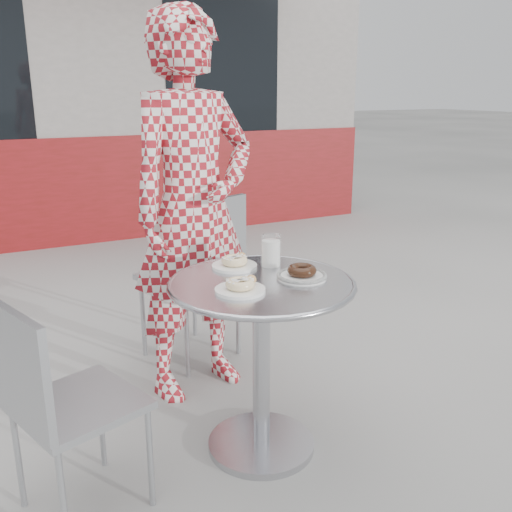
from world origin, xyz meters
name	(u,v)px	position (x,y,z in m)	size (l,w,h in m)	color
ground	(266,444)	(0.00, 0.00, 0.00)	(60.00, 60.00, 0.00)	#9F9C97
storefront	(49,83)	(0.00, 5.56, 1.49)	(6.02, 4.55, 3.00)	gray
bistro_table	(262,324)	(-0.03, -0.01, 0.55)	(0.72, 0.72, 0.73)	silver
chair_far	(192,308)	(0.02, 0.91, 0.28)	(0.55, 0.55, 0.90)	#A5A7AC
chair_left	(80,447)	(-0.74, -0.04, 0.24)	(0.48, 0.48, 0.79)	#A5A7AC
seated_person	(194,210)	(-0.06, 0.60, 0.89)	(0.65, 0.42, 1.78)	maroon
plate_far	(235,263)	(-0.04, 0.19, 0.74)	(0.18, 0.18, 0.05)	white
plate_near	(241,286)	(-0.15, -0.08, 0.74)	(0.18, 0.18, 0.05)	white
plate_checker	(302,274)	(0.13, -0.05, 0.74)	(0.19, 0.19, 0.05)	white
milk_cup	(271,252)	(0.09, 0.14, 0.79)	(0.08, 0.08, 0.13)	white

